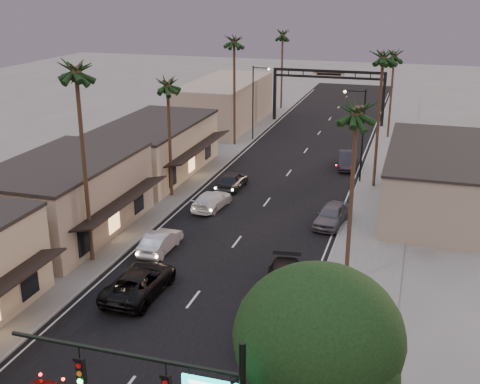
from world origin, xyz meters
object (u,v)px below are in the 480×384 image
Objects in this scene: palm_lc at (167,80)px; oncoming_pickup at (140,282)px; streetlight_right at (360,128)px; palm_ld at (234,38)px; palm_ra at (357,106)px; corner_tree at (320,343)px; palm_rb at (384,53)px; arch at (328,83)px; curbside_black at (283,281)px; palm_lb at (75,65)px; streetlight_left at (255,97)px; palm_rc at (395,52)px; curbside_near at (271,328)px; palm_far at (283,32)px; oncoming_silver at (160,241)px.

palm_lc is 1.97× the size of oncoming_pickup.
streetlight_right is at bearing -110.02° from oncoming_pickup.
palm_ld reaches higher than palm_ra.
palm_rb is (-0.88, 36.55, 6.44)m from corner_tree.
palm_rb is 30.30m from oncoming_pickup.
corner_tree is 63.26m from arch.
oncoming_pickup is at bearing -168.70° from curbside_black.
palm_ld reaches higher than oncoming_pickup.
palm_lb reaches higher than palm_ld.
streetlight_left is 0.68× the size of palm_ra.
palm_lc is (0.00, 14.00, -2.92)m from palm_lb.
palm_rc reaches higher than corner_tree.
palm_ra is at bearing 27.25° from curbside_black.
palm_ld is 35.47m from palm_ra.
palm_ra is 2.34× the size of curbside_near.
palm_far is at bearing 95.83° from curbside_black.
corner_tree reaches higher than oncoming_silver.
oncoming_silver is at bearing -124.88° from palm_rb.
curbside_black is at bearing -99.08° from palm_rb.
palm_lc is at bearing 145.10° from palm_ra.
oncoming_pickup is at bearing 157.33° from curbside_near.
palm_rb reaches higher than streetlight_left.
palm_far is 64.42m from curbside_near.
palm_rc is 49.05m from curbside_near.
palm_far is (0.30, 56.00, -1.94)m from palm_lb.
palm_ra is at bearing -90.00° from palm_rb.
palm_ra reaches higher than oncoming_silver.
arch is 1.07× the size of palm_rb.
corner_tree is 1.42× the size of oncoming_pickup.
palm_rb is at bearing 73.49° from curbside_black.
palm_ra is 40.01m from palm_rc.
streetlight_left is (-13.84, 13.00, 0.00)m from streetlight_right.
arch is at bearing 105.47° from streetlight_right.
streetlight_right is 0.74× the size of palm_lc.
streetlight_left is at bearing -86.05° from palm_far.
palm_ra is (8.60, -46.00, 5.91)m from arch.
curbside_near is (14.21, -19.99, -9.68)m from palm_lc.
curbside_black is (13.61, -14.49, -9.68)m from palm_lc.
palm_ra is 17.12m from oncoming_silver.
palm_lc is at bearing -94.37° from streetlight_left.
arch is 47.17m from palm_ra.
oncoming_silver is at bearing 176.33° from palm_ra.
palm_far is at bearing 89.59° from palm_lc.
streetlight_right is 28.62m from oncoming_pickup.
streetlight_left is at bearing 136.79° from streetlight_right.
curbside_near is at bearing -92.59° from streetlight_right.
oncoming_silver is at bearing -120.08° from streetlight_right.
curbside_near is (14.21, -5.99, -12.60)m from palm_lb.
palm_rb is at bearing 51.98° from palm_lb.
palm_rc is 2.16× the size of curbside_near.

